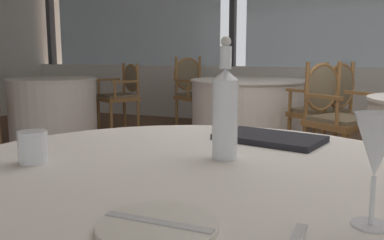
% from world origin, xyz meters
% --- Properties ---
extents(ground_plane, '(14.36, 14.36, 0.00)m').
position_xyz_m(ground_plane, '(0.00, 0.00, 0.00)').
color(ground_plane, brown).
extents(window_wall_far, '(11.05, 0.14, 2.68)m').
position_xyz_m(window_wall_far, '(0.00, 3.62, 1.07)').
color(window_wall_far, silver).
rests_on(window_wall_far, ground_plane).
extents(side_plate, '(0.21, 0.21, 0.01)m').
position_xyz_m(side_plate, '(-0.21, -1.93, 0.75)').
color(side_plate, silver).
rests_on(side_plate, foreground_table).
extents(butter_knife, '(0.20, 0.02, 0.00)m').
position_xyz_m(butter_knife, '(-0.21, -1.93, 0.75)').
color(butter_knife, silver).
rests_on(butter_knife, foreground_table).
extents(water_bottle, '(0.07, 0.07, 0.33)m').
position_xyz_m(water_bottle, '(-0.25, -1.44, 0.88)').
color(water_bottle, white).
rests_on(water_bottle, foreground_table).
extents(wine_glass, '(0.08, 0.08, 0.19)m').
position_xyz_m(wine_glass, '(0.12, -1.79, 0.88)').
color(wine_glass, white).
rests_on(wine_glass, foreground_table).
extents(water_tumbler, '(0.08, 0.08, 0.09)m').
position_xyz_m(water_tumbler, '(-0.70, -1.68, 0.78)').
color(water_tumbler, white).
rests_on(water_tumbler, foreground_table).
extents(menu_book, '(0.38, 0.28, 0.02)m').
position_xyz_m(menu_book, '(-0.18, -1.17, 0.75)').
color(menu_book, black).
rests_on(menu_book, foreground_table).
extents(background_table_0, '(1.34, 1.34, 0.74)m').
position_xyz_m(background_table_0, '(-1.10, 2.14, 0.37)').
color(background_table_0, white).
rests_on(background_table_0, ground_plane).
extents(dining_chair_0_0, '(0.63, 0.65, 1.00)m').
position_xyz_m(dining_chair_0_0, '(-2.04, 2.73, 0.58)').
color(dining_chair_0_0, olive).
rests_on(dining_chair_0_0, ground_plane).
extents(dining_chair_0_1, '(0.63, 0.65, 0.96)m').
position_xyz_m(dining_chair_0_1, '(-0.17, 1.56, 0.56)').
color(dining_chair_0_1, olive).
rests_on(dining_chair_0_1, ground_plane).
extents(dining_chair_1_0, '(0.64, 0.66, 0.97)m').
position_xyz_m(dining_chair_1_0, '(-0.10, 1.14, 0.57)').
color(dining_chair_1_0, olive).
rests_on(dining_chair_1_0, ground_plane).
extents(background_table_3, '(1.08, 1.08, 0.74)m').
position_xyz_m(background_table_3, '(-3.39, 1.47, 0.37)').
color(background_table_3, white).
rests_on(background_table_3, ground_plane).
extents(dining_chair_3_1, '(0.65, 0.63, 0.91)m').
position_xyz_m(dining_chair_3_1, '(-2.89, 2.29, 0.54)').
color(dining_chair_3_1, olive).
rests_on(dining_chair_3_1, ground_plane).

